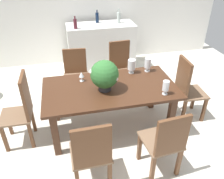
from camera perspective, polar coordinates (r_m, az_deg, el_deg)
ground_plane at (r=3.67m, az=-0.54°, el=-8.94°), size 7.04×7.04×0.00m
back_wall at (r=5.46m, az=-6.84°, el=20.05°), size 6.40×0.10×2.60m
dining_table at (r=3.27m, az=-0.48°, el=-0.89°), size 1.87×0.99×0.73m
chair_near_left at (r=2.54m, az=-5.14°, el=-15.53°), size 0.44×0.42×0.97m
chair_foot_end at (r=3.73m, az=18.08°, el=0.53°), size 0.44×0.44×1.03m
chair_near_right at (r=2.74m, az=13.12°, el=-12.53°), size 0.46×0.48×0.95m
chair_far_left at (r=4.12m, az=-9.01°, el=4.18°), size 0.47×0.47×0.92m
chair_far_right at (r=4.22m, az=2.17°, el=5.78°), size 0.45×0.44×1.00m
chair_head_end at (r=3.31m, az=-21.49°, el=-4.27°), size 0.42×0.43×1.05m
flower_centerpiece at (r=3.04m, az=-1.86°, el=3.67°), size 0.39×0.38×0.43m
crystal_vase_left at (r=3.08m, az=13.24°, el=0.74°), size 0.09×0.09×0.20m
crystal_vase_center_near at (r=3.62m, az=8.90°, el=6.39°), size 0.10×0.10×0.22m
crystal_vase_right at (r=3.54m, az=4.90°, el=6.08°), size 0.12×0.12×0.22m
wine_glass at (r=3.34m, az=-7.62°, el=3.66°), size 0.07×0.07×0.15m
kitchen_counter at (r=5.25m, az=-2.69°, el=10.61°), size 1.46×0.62×1.00m
wine_bottle_amber at (r=5.20m, az=-3.71°, el=17.46°), size 0.07×0.07×0.27m
wine_bottle_dark at (r=4.83m, az=-9.12°, el=15.87°), size 0.07×0.07×0.25m
wine_bottle_tall at (r=5.15m, az=1.66°, el=17.47°), size 0.08×0.08×0.30m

